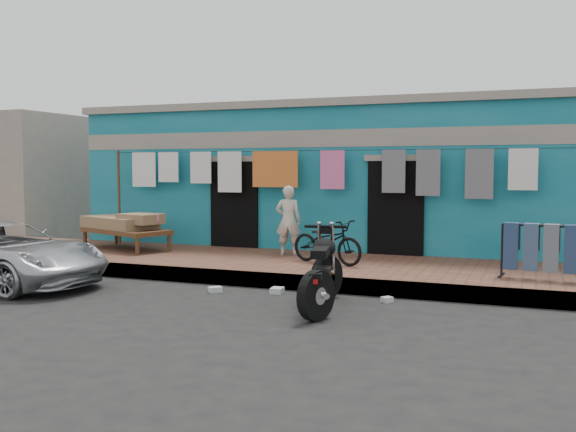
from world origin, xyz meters
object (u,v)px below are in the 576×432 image
at_px(bicycle, 327,237).
at_px(jeans_rack, 562,252).
at_px(seated_person, 288,220).
at_px(car, 1,253).
at_px(charpoy, 126,232).
at_px(motorcycle, 322,269).

distance_m(bicycle, jeans_rack, 3.85).
distance_m(seated_person, jeans_rack, 5.05).
bearing_deg(car, seated_person, -42.02).
bearing_deg(bicycle, jeans_rack, -75.28).
bearing_deg(bicycle, charpoy, 105.26).
height_order(car, charpoy, car).
height_order(motorcycle, charpoy, motorcycle).
bearing_deg(jeans_rack, bicycle, 174.21).
distance_m(bicycle, charpoy, 4.58).
bearing_deg(seated_person, bicycle, 129.11).
bearing_deg(charpoy, jeans_rack, -5.50).
distance_m(seated_person, motorcycle, 3.79).
bearing_deg(jeans_rack, car, -165.13).
xyz_separation_m(car, motorcycle, (5.55, 0.20, 0.02)).
bearing_deg(car, jeans_rack, -70.23).
height_order(bicycle, motorcycle, bicycle).
height_order(motorcycle, jeans_rack, jeans_rack).
xyz_separation_m(car, seated_person, (3.76, 3.52, 0.39)).
distance_m(seated_person, bicycle, 1.37).
distance_m(motorcycle, charpoy, 6.03).
bearing_deg(bicycle, motorcycle, -143.38).
xyz_separation_m(seated_person, motorcycle, (1.78, -3.32, -0.37)).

